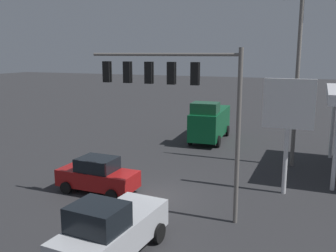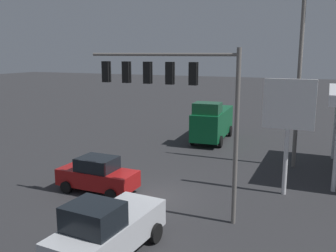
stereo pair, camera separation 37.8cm
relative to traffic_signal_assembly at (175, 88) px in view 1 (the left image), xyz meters
The scene contains 7 objects.
ground_plane 6.35m from the traffic_signal_assembly, 39.35° to the right, with size 200.00×200.00×0.00m, color #2D2D30.
traffic_signal_assembly is the anchor object (origin of this frame).
utility_pole 11.00m from the traffic_signal_assembly, 115.07° to the right, with size 2.40×0.26×11.47m.
price_sign 6.62m from the traffic_signal_assembly, 135.70° to the right, with size 2.61×0.27×6.21m.
delivery_truck 15.75m from the traffic_signal_assembly, 80.47° to the right, with size 2.91×6.94×3.58m.
sedan_waiting 7.02m from the traffic_signal_assembly, 10.65° to the right, with size 4.43×2.13×1.93m.
pickup_parked 6.82m from the traffic_signal_assembly, 82.18° to the left, with size 2.54×5.33×2.40m.
Camera 1 is at (-7.76, 17.10, 7.52)m, focal length 40.00 mm.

